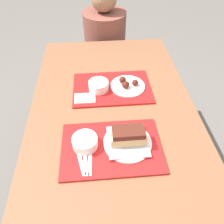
{
  "coord_description": "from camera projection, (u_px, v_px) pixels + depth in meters",
  "views": [
    {
      "loc": [
        -0.08,
        -0.73,
        1.59
      ],
      "look_at": [
        -0.01,
        0.04,
        0.8
      ],
      "focal_mm": 35.0,
      "sensor_mm": 36.0,
      "label": 1
    }
  ],
  "objects": [
    {
      "name": "bowl_coleslaw_near",
      "position": [
        85.0,
        142.0,
        0.98
      ],
      "size": [
        0.11,
        0.11,
        0.05
      ],
      "color": "white",
      "rests_on": "tray_near"
    },
    {
      "name": "napkin_far",
      "position": [
        85.0,
        98.0,
        1.22
      ],
      "size": [
        0.12,
        0.08,
        0.01
      ],
      "color": "white",
      "rests_on": "tray_far"
    },
    {
      "name": "picnic_table",
      "position": [
        115.0,
        134.0,
        1.17
      ],
      "size": [
        0.9,
        1.72,
        0.76
      ],
      "color": "brown",
      "rests_on": "ground_plane"
    },
    {
      "name": "wings_plate_far",
      "position": [
        127.0,
        85.0,
        1.29
      ],
      "size": [
        0.2,
        0.2,
        0.05
      ],
      "color": "white",
      "rests_on": "tray_far"
    },
    {
      "name": "tray_near",
      "position": [
        111.0,
        147.0,
        1.0
      ],
      "size": [
        0.46,
        0.31,
        0.01
      ],
      "color": "red",
      "rests_on": "picnic_table"
    },
    {
      "name": "condiment_packet",
      "position": [
        114.0,
        134.0,
        1.04
      ],
      "size": [
        0.04,
        0.03,
        0.01
      ],
      "color": "#A59E93",
      "rests_on": "tray_near"
    },
    {
      "name": "plastic_knife_near",
      "position": [
        90.0,
        158.0,
        0.95
      ],
      "size": [
        0.02,
        0.17,
        0.0
      ],
      "color": "white",
      "rests_on": "tray_near"
    },
    {
      "name": "plastic_spoon_near",
      "position": [
        80.0,
        159.0,
        0.95
      ],
      "size": [
        0.05,
        0.17,
        0.0
      ],
      "color": "white",
      "rests_on": "tray_near"
    },
    {
      "name": "bowl_coleslaw_far",
      "position": [
        99.0,
        85.0,
        1.26
      ],
      "size": [
        0.11,
        0.11,
        0.05
      ],
      "color": "white",
      "rests_on": "tray_far"
    },
    {
      "name": "ground_plane",
      "position": [
        114.0,
        189.0,
        1.65
      ],
      "size": [
        12.0,
        12.0,
        0.0
      ],
      "primitive_type": "plane",
      "color": "#605B56"
    },
    {
      "name": "tray_far",
      "position": [
        112.0,
        88.0,
        1.3
      ],
      "size": [
        0.46,
        0.31,
        0.01
      ],
      "color": "red",
      "rests_on": "picnic_table"
    },
    {
      "name": "picnic_bench_far",
      "position": [
        104.0,
        67.0,
        2.14
      ],
      "size": [
        0.85,
        0.28,
        0.43
      ],
      "color": "brown",
      "rests_on": "ground_plane"
    },
    {
      "name": "brisket_sandwich_plate",
      "position": [
        128.0,
        138.0,
        0.98
      ],
      "size": [
        0.22,
        0.22,
        0.1
      ],
      "color": "white",
      "rests_on": "tray_near"
    },
    {
      "name": "plastic_fork_near",
      "position": [
        85.0,
        158.0,
        0.95
      ],
      "size": [
        0.03,
        0.17,
        0.0
      ],
      "color": "white",
      "rests_on": "tray_near"
    },
    {
      "name": "person_seated_across",
      "position": [
        105.0,
        34.0,
        1.9
      ],
      "size": [
        0.36,
        0.36,
        0.66
      ],
      "color": "brown",
      "rests_on": "picnic_bench_far"
    }
  ]
}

